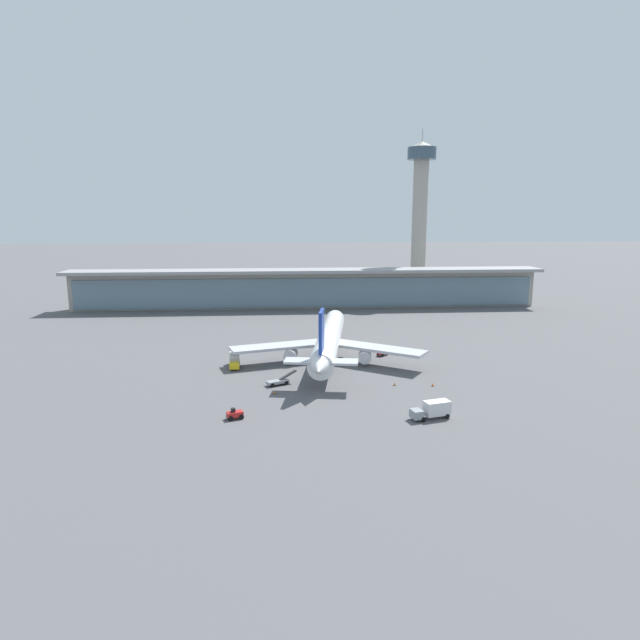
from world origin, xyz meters
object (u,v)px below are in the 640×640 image
Objects in this scene: safety_cone_alpha at (274,392)px; safety_cone_charlie at (433,385)px; airliner_on_stand at (329,340)px; service_truck_under_wing_grey at (433,409)px; safety_cone_bravo at (395,384)px; service_truck_near_nose_grey at (279,381)px; service_truck_on_taxiway_yellow at (235,360)px; control_tower at (420,208)px; service_truck_by_tail_red at (382,352)px; service_truck_mid_apron_red at (235,414)px.

safety_cone_alpha is 33.64m from safety_cone_charlie.
airliner_on_stand is 8.11× the size of service_truck_under_wing_grey.
service_truck_under_wing_grey is 10.92× the size of safety_cone_bravo.
service_truck_under_wing_grey is at bearing -28.85° from safety_cone_alpha.
service_truck_on_taxiway_yellow reaches higher than service_truck_near_nose_grey.
safety_cone_bravo is at bearing 98.37° from service_truck_under_wing_grey.
control_tower is at bearing 64.37° from airliner_on_stand.
service_truck_near_nose_grey reaches higher than safety_cone_bravo.
safety_cone_charlie is (5.91, -25.78, -0.56)m from service_truck_by_tail_red.
service_truck_by_tail_red is 4.62× the size of safety_cone_bravo.
service_truck_mid_apron_red is 34.15m from service_truck_on_taxiway_yellow.
service_truck_mid_apron_red is at bearing -116.33° from control_tower.
airliner_on_stand is 8.35× the size of service_truck_on_taxiway_yellow.
service_truck_near_nose_grey reaches higher than safety_cone_alpha.
airliner_on_stand is 15.31m from service_truck_by_tail_red.
service_truck_under_wing_grey reaches higher than service_truck_by_tail_red.
safety_cone_alpha is (6.93, 13.29, -0.56)m from service_truck_mid_apron_red.
safety_cone_charlie is (32.68, -3.34, -0.49)m from service_truck_near_nose_grey.
service_truck_under_wing_grey is 1.03× the size of service_truck_on_taxiway_yellow.
service_truck_under_wing_grey is at bearing -37.80° from service_truck_near_nose_grey.
safety_cone_bravo is (-2.81, 19.09, -1.37)m from service_truck_under_wing_grey.
airliner_on_stand is 43.27m from service_truck_mid_apron_red.
service_truck_on_taxiway_yellow is at bearing -170.34° from airliner_on_stand.
control_tower is 101.68× the size of safety_cone_alpha.
service_truck_by_tail_red reaches higher than safety_cone_bravo.
service_truck_under_wing_grey is 149.76m from control_tower.
control_tower is (33.41, 141.19, 37.13)m from service_truck_under_wing_grey.
safety_cone_charlie is at bearing 4.01° from safety_cone_alpha.
safety_cone_bravo is at bearing -94.83° from service_truck_by_tail_red.
service_truck_by_tail_red is at bearing 90.95° from service_truck_under_wing_grey.
control_tower is at bearing 55.72° from service_truck_on_taxiway_yellow.
service_truck_under_wing_grey is at bearing -43.73° from service_truck_on_taxiway_yellow.
service_truck_near_nose_grey is 2.06× the size of service_truck_mid_apron_red.
service_truck_near_nose_grey is 24.79m from safety_cone_bravo.
safety_cone_alpha and safety_cone_charlie have the same top height.
control_tower is 145.14m from safety_cone_alpha.
service_truck_near_nose_grey is at bearing 142.20° from service_truck_under_wing_grey.
control_tower reaches higher than service_truck_on_taxiway_yellow.
safety_cone_bravo is (24.69, -2.24, -0.49)m from service_truck_near_nose_grey.
service_truck_on_taxiway_yellow is (-37.30, -7.39, 0.82)m from service_truck_by_tail_red.
safety_cone_alpha is 25.80m from safety_cone_bravo.
airliner_on_stand is 0.87× the size of control_tower.
airliner_on_stand reaches higher than safety_cone_bravo.
service_truck_on_taxiway_yellow is at bearing 153.86° from safety_cone_bravo.
service_truck_under_wing_grey is 2.34× the size of service_truck_mid_apron_red.
control_tower is at bearing 73.47° from safety_cone_bravo.
service_truck_by_tail_red is 39.45m from safety_cone_alpha.
safety_cone_bravo is 8.07m from safety_cone_charlie.
service_truck_under_wing_grey is 2.36× the size of service_truck_by_tail_red.
service_truck_by_tail_red is at bearing 50.14° from service_truck_mid_apron_red.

